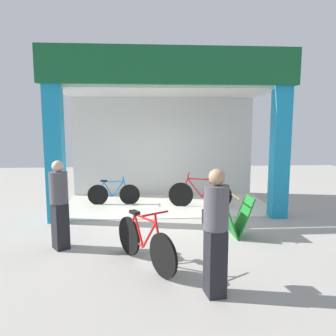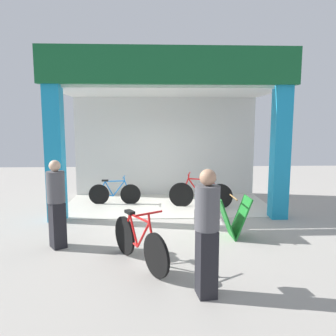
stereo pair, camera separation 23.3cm
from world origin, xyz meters
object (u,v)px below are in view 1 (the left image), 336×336
bicycle_inside_1 (200,194)px  pedestrian_0 (59,204)px  bicycle_parked_0 (144,242)px  sandwich_board_sign (235,217)px  pedestrian_1 (215,231)px  bicycle_inside_0 (114,194)px

bicycle_inside_1 → pedestrian_0: pedestrian_0 is taller
bicycle_parked_0 → pedestrian_0: size_ratio=0.91×
sandwich_board_sign → pedestrian_1: pedestrian_1 is taller
bicycle_inside_1 → sandwich_board_sign: bearing=-82.2°
pedestrian_1 → sandwich_board_sign: bearing=68.0°
bicycle_parked_0 → sandwich_board_sign: bicycle_parked_0 is taller
bicycle_inside_1 → bicycle_parked_0: 3.87m
bicycle_inside_0 → bicycle_parked_0: size_ratio=0.99×
pedestrian_1 → bicycle_inside_0: bearing=110.0°
bicycle_inside_0 → bicycle_parked_0: bearing=-77.6°
bicycle_parked_0 → sandwich_board_sign: 2.20m
bicycle_parked_0 → pedestrian_0: bearing=152.0°
bicycle_inside_1 → pedestrian_0: bearing=-138.0°
bicycle_inside_1 → pedestrian_1: pedestrian_1 is taller
sandwich_board_sign → bicycle_inside_0: bearing=133.9°
bicycle_parked_0 → pedestrian_1: pedestrian_1 is taller
sandwich_board_sign → bicycle_parked_0: bearing=-146.5°
bicycle_parked_0 → pedestrian_1: 1.45m
bicycle_inside_1 → bicycle_inside_0: bearing=168.7°
bicycle_inside_0 → sandwich_board_sign: bearing=-46.1°
bicycle_inside_0 → bicycle_inside_1: size_ratio=0.86×
bicycle_inside_0 → bicycle_parked_0: bicycle_parked_0 is taller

